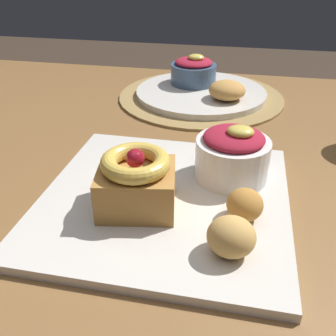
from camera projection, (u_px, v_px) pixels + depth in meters
name	position (u px, v px, depth m)	size (l,w,h in m)	color
dining_table	(158.00, 222.00, 0.60)	(1.26, 1.01, 0.73)	brown
woven_placemat	(201.00, 97.00, 0.81)	(0.35, 0.35, 0.01)	#997A47
front_plate	(165.00, 199.00, 0.48)	(0.30, 0.30, 0.01)	silver
cake_slice	(139.00, 182.00, 0.44)	(0.10, 0.09, 0.08)	#B77F3D
berry_ramekin	(233.00, 154.00, 0.50)	(0.10, 0.10, 0.08)	white
fritter_front	(231.00, 237.00, 0.38)	(0.05, 0.05, 0.04)	tan
fritter_middle	(245.00, 205.00, 0.43)	(0.04, 0.04, 0.04)	#BC7F38
back_plate	(201.00, 93.00, 0.81)	(0.27, 0.27, 0.01)	silver
back_ramekin	(193.00, 71.00, 0.83)	(0.10, 0.10, 0.07)	#3D5675
back_pastry	(227.00, 90.00, 0.75)	(0.07, 0.07, 0.04)	#C68E47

